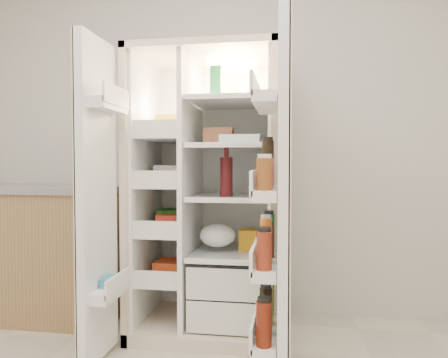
# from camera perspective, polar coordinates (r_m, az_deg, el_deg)

# --- Properties ---
(wall_back) EXTENTS (4.00, 0.02, 2.70)m
(wall_back) POSITION_cam_1_polar(r_m,az_deg,el_deg) (3.13, 0.85, 6.83)
(wall_back) COLOR silver
(wall_back) RESTS_ON floor
(refrigerator) EXTENTS (0.92, 0.70, 1.80)m
(refrigerator) POSITION_cam_1_polar(r_m,az_deg,el_deg) (2.81, -1.60, -5.04)
(refrigerator) COLOR beige
(refrigerator) RESTS_ON floor
(freezer_door) EXTENTS (0.15, 0.40, 1.72)m
(freezer_door) POSITION_cam_1_polar(r_m,az_deg,el_deg) (2.38, -16.62, -2.82)
(freezer_door) COLOR white
(freezer_door) RESTS_ON floor
(fridge_door) EXTENTS (0.17, 0.58, 1.72)m
(fridge_door) POSITION_cam_1_polar(r_m,az_deg,el_deg) (2.06, 7.68, -4.23)
(fridge_door) COLOR white
(fridge_door) RESTS_ON floor
(kitchen_counter) EXTENTS (1.29, 0.68, 0.93)m
(kitchen_counter) POSITION_cam_1_polar(r_m,az_deg,el_deg) (3.40, -23.65, -8.66)
(kitchen_counter) COLOR #A57952
(kitchen_counter) RESTS_ON floor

